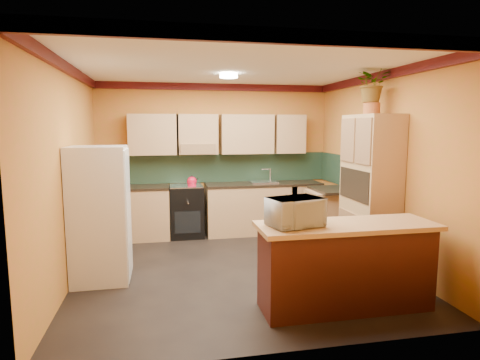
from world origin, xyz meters
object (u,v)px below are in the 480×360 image
object	(u,v)px
stove	(186,211)
pantry	(370,191)
fridge	(100,214)
breakfast_bar	(345,268)
microwave	(295,212)
base_cabinets_back	(221,210)

from	to	relation	value
stove	pantry	size ratio (longest dim) A/B	0.43
fridge	breakfast_bar	xyz separation A→B (m)	(2.67, -1.33, -0.41)
microwave	fridge	bearing A→B (deg)	132.39
base_cabinets_back	microwave	size ratio (longest dim) A/B	6.87
fridge	breakfast_bar	bearing A→B (deg)	-26.56
fridge	pantry	size ratio (longest dim) A/B	0.81
pantry	microwave	size ratio (longest dim) A/B	3.95
base_cabinets_back	stove	size ratio (longest dim) A/B	4.01
base_cabinets_back	stove	bearing A→B (deg)	-180.00
base_cabinets_back	breakfast_bar	xyz separation A→B (m)	(0.86, -3.19, 0.00)
stove	pantry	world-z (taller)	pantry
breakfast_bar	microwave	size ratio (longest dim) A/B	3.39
microwave	base_cabinets_back	bearing A→B (deg)	79.98
breakfast_bar	microwave	xyz separation A→B (m)	(-0.57, 0.00, 0.64)
stove	fridge	size ratio (longest dim) A/B	0.54
stove	pantry	bearing A→B (deg)	-39.29
base_cabinets_back	pantry	distance (m)	2.73
stove	fridge	bearing A→B (deg)	-122.52
stove	fridge	xyz separation A→B (m)	(-1.19, -1.86, 0.39)
fridge	microwave	bearing A→B (deg)	-32.49
fridge	microwave	distance (m)	2.49
base_cabinets_back	breakfast_bar	size ratio (longest dim) A/B	2.03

